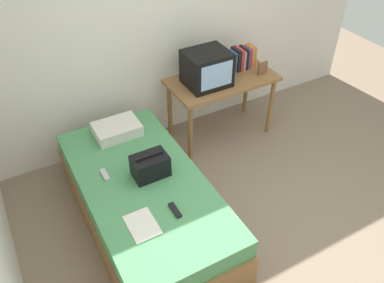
# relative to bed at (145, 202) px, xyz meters

# --- Properties ---
(ground_plane) EXTENTS (8.00, 8.00, 0.00)m
(ground_plane) POSITION_rel_bed_xyz_m (0.83, -0.74, -0.26)
(ground_plane) COLOR #84705B
(wall_back) EXTENTS (5.20, 0.10, 2.60)m
(wall_back) POSITION_rel_bed_xyz_m (0.83, 1.26, 1.04)
(wall_back) COLOR silver
(wall_back) RESTS_ON ground
(bed) EXTENTS (1.00, 2.00, 0.52)m
(bed) POSITION_rel_bed_xyz_m (0.00, 0.00, 0.00)
(bed) COLOR olive
(bed) RESTS_ON ground
(desk) EXTENTS (1.16, 0.60, 0.74)m
(desk) POSITION_rel_bed_xyz_m (1.29, 0.80, 0.39)
(desk) COLOR olive
(desk) RESTS_ON ground
(tv) EXTENTS (0.44, 0.39, 0.36)m
(tv) POSITION_rel_bed_xyz_m (1.08, 0.79, 0.66)
(tv) COLOR black
(tv) RESTS_ON desk
(water_bottle) EXTENTS (0.07, 0.07, 0.22)m
(water_bottle) POSITION_rel_bed_xyz_m (1.35, 0.72, 0.59)
(water_bottle) COLOR green
(water_bottle) RESTS_ON desk
(book_row) EXTENTS (0.27, 0.17, 0.24)m
(book_row) POSITION_rel_bed_xyz_m (1.60, 0.90, 0.60)
(book_row) COLOR #2D5699
(book_row) RESTS_ON desk
(picture_frame) EXTENTS (0.11, 0.02, 0.14)m
(picture_frame) POSITION_rel_bed_xyz_m (1.71, 0.67, 0.56)
(picture_frame) COLOR brown
(picture_frame) RESTS_ON desk
(pillow) EXTENTS (0.43, 0.31, 0.11)m
(pillow) POSITION_rel_bed_xyz_m (0.05, 0.71, 0.32)
(pillow) COLOR silver
(pillow) RESTS_ON bed
(handbag) EXTENTS (0.30, 0.20, 0.23)m
(handbag) POSITION_rel_bed_xyz_m (0.09, 0.04, 0.36)
(handbag) COLOR black
(handbag) RESTS_ON bed
(magazine) EXTENTS (0.21, 0.29, 0.01)m
(magazine) POSITION_rel_bed_xyz_m (-0.19, -0.43, 0.27)
(magazine) COLOR white
(magazine) RESTS_ON bed
(remote_dark) EXTENTS (0.04, 0.16, 0.02)m
(remote_dark) POSITION_rel_bed_xyz_m (0.09, -0.42, 0.27)
(remote_dark) COLOR black
(remote_dark) RESTS_ON bed
(remote_silver) EXTENTS (0.04, 0.14, 0.02)m
(remote_silver) POSITION_rel_bed_xyz_m (-0.26, 0.22, 0.27)
(remote_silver) COLOR #B7B7BC
(remote_silver) RESTS_ON bed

